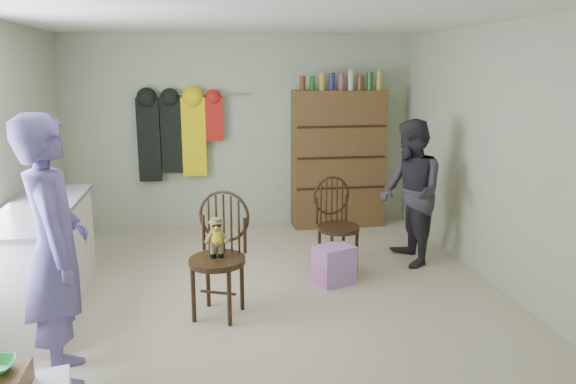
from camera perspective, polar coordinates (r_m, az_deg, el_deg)
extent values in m
plane|color=beige|center=(5.30, -2.37, -10.64)|extent=(5.00, 5.00, 0.00)
plane|color=#B7C1A2|center=(7.41, -4.71, 6.02)|extent=(4.50, 0.00, 4.50)
plane|color=#B7C1A2|center=(5.65, 20.82, 3.22)|extent=(0.00, 5.00, 5.00)
plane|color=white|center=(4.89, -2.65, 17.39)|extent=(5.00, 5.00, 0.00)
cube|color=silver|center=(5.30, -24.00, -6.56)|extent=(0.60, 1.80, 0.90)
cube|color=slate|center=(5.18, -24.46, -1.62)|extent=(0.64, 1.86, 0.04)
cylinder|color=#99999E|center=(4.78, -21.84, -7.25)|extent=(0.02, 0.02, 0.14)
cylinder|color=#99999E|center=(5.62, -19.87, -4.19)|extent=(0.02, 0.02, 0.14)
cylinder|color=#392414|center=(4.79, -7.20, -6.95)|extent=(0.62, 0.62, 0.05)
cylinder|color=#392414|center=(4.80, -9.59, -10.30)|extent=(0.04, 0.04, 0.47)
cylinder|color=#392414|center=(4.69, -5.97, -10.75)|extent=(0.04, 0.04, 0.47)
cylinder|color=#392414|center=(5.08, -8.13, -8.95)|extent=(0.04, 0.04, 0.47)
cylinder|color=#392414|center=(4.97, -4.70, -9.32)|extent=(0.04, 0.04, 0.47)
torus|color=#392414|center=(4.85, -6.52, -2.45)|extent=(0.44, 0.20, 0.46)
cylinder|color=#392414|center=(4.95, -8.58, -4.10)|extent=(0.03, 0.03, 0.32)
cylinder|color=#392414|center=(4.83, -4.40, -4.44)|extent=(0.03, 0.03, 0.32)
cylinder|color=yellow|center=(4.74, -7.28, -4.54)|extent=(0.11, 0.11, 0.10)
cylinder|color=#475128|center=(4.77, -7.25, -5.71)|extent=(0.06, 0.06, 0.16)
sphere|color=#9E7042|center=(4.71, -7.31, -3.41)|extent=(0.10, 0.10, 0.10)
cylinder|color=#475128|center=(4.70, -7.33, -2.86)|extent=(0.09, 0.09, 0.03)
cube|color=black|center=(4.67, -7.30, -3.47)|extent=(0.07, 0.01, 0.02)
cylinder|color=#392414|center=(5.87, 5.13, -3.67)|extent=(0.52, 0.52, 0.04)
cylinder|color=#392414|center=(5.75, 4.44, -6.46)|extent=(0.03, 0.03, 0.43)
cylinder|color=#392414|center=(5.88, 6.98, -6.10)|extent=(0.03, 0.03, 0.43)
cylinder|color=#392414|center=(6.01, 3.19, -5.62)|extent=(0.03, 0.03, 0.43)
cylinder|color=#392414|center=(6.13, 5.65, -5.29)|extent=(0.03, 0.03, 0.43)
torus|color=#392414|center=(5.94, 4.44, -0.38)|extent=(0.42, 0.12, 0.42)
cylinder|color=#392414|center=(5.89, 2.95, -1.90)|extent=(0.03, 0.03, 0.29)
cylinder|color=#392414|center=(6.04, 5.93, -1.59)|extent=(0.03, 0.03, 0.29)
cube|color=pink|center=(5.58, 4.70, -7.37)|extent=(0.44, 0.39, 0.38)
imported|color=#5D5093|center=(4.01, -22.60, -5.55)|extent=(0.58, 0.75, 1.82)
imported|color=#2D2B33|center=(6.10, 12.35, -0.09)|extent=(0.60, 0.77, 1.56)
cube|color=brown|center=(7.46, 5.09, 3.35)|extent=(1.20, 0.38, 1.80)
cube|color=#392414|center=(7.34, 5.39, 0.41)|extent=(1.16, 0.02, 0.03)
cube|color=#392414|center=(7.27, 5.46, 3.50)|extent=(1.16, 0.02, 0.03)
cube|color=#392414|center=(7.22, 5.52, 6.63)|extent=(1.16, 0.02, 0.03)
cylinder|color=#592D14|center=(7.16, 1.48, 10.99)|extent=(0.07, 0.07, 0.19)
cylinder|color=#19591E|center=(7.19, 2.48, 10.98)|extent=(0.07, 0.07, 0.18)
cylinder|color=#A59933|center=(7.21, 3.47, 11.09)|extent=(0.08, 0.08, 0.21)
cylinder|color=navy|center=(7.24, 4.46, 11.11)|extent=(0.08, 0.08, 0.22)
cylinder|color=#8C3F59|center=(7.27, 5.43, 11.03)|extent=(0.07, 0.07, 0.20)
cylinder|color=#B2B2B7|center=(7.30, 6.41, 11.24)|extent=(0.07, 0.07, 0.26)
cylinder|color=#592D14|center=(7.34, 7.36, 10.95)|extent=(0.08, 0.08, 0.19)
cylinder|color=#19591E|center=(7.37, 8.32, 11.07)|extent=(0.08, 0.08, 0.23)
cylinder|color=#A59933|center=(7.41, 9.26, 11.13)|extent=(0.07, 0.07, 0.25)
cylinder|color=#99999E|center=(7.29, -7.93, 9.79)|extent=(1.00, 0.02, 0.02)
cube|color=black|center=(7.31, -13.94, 5.17)|extent=(0.28, 0.10, 1.05)
cube|color=black|center=(7.28, -11.75, 5.65)|extent=(0.26, 0.10, 0.95)
cube|color=yellow|center=(7.27, -9.53, 5.54)|extent=(0.30, 0.10, 1.00)
cube|color=red|center=(7.25, -7.53, 7.37)|extent=(0.22, 0.10, 0.55)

